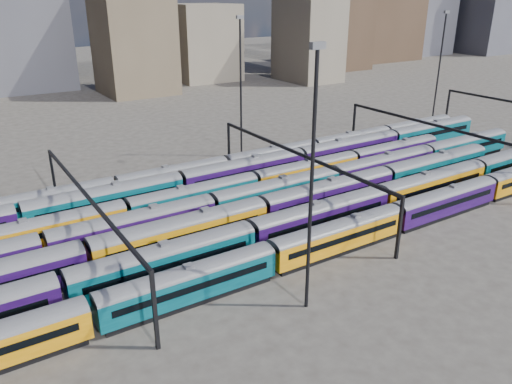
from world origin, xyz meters
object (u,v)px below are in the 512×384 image
rake_1 (381,197)px  rake_2 (86,255)px  rake_0 (338,233)px  mast_2 (312,176)px

rake_1 → rake_2: 39.63m
rake_0 → rake_1: 13.17m
rake_0 → mast_2: mast_2 is taller
rake_2 → mast_2: bearing=-45.1°
rake_1 → mast_2: mast_2 is taller
rake_0 → rake_2: 28.92m
rake_0 → rake_2: rake_2 is taller
rake_0 → rake_1: (12.18, 5.00, 0.25)m
rake_0 → mast_2: 16.84m
rake_0 → rake_1: size_ratio=0.76×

